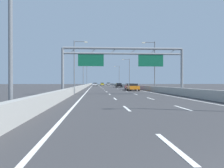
{
  "coord_description": "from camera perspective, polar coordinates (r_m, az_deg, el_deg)",
  "views": [
    {
      "loc": [
        -3.78,
        -2.51,
        1.65
      ],
      "look_at": [
        0.89,
        64.02,
        1.18
      ],
      "focal_mm": 38.6,
      "sensor_mm": 36.0,
      "label": 1
    }
  ],
  "objects": [
    {
      "name": "ground_plane",
      "position": [
        102.59,
        -1.9,
        -0.51
      ],
      "size": [
        260.0,
        260.0,
        0.0
      ],
      "primitive_type": "plane",
      "color": "#38383A"
    },
    {
      "name": "lane_dash_left_0",
      "position": [
        6.54,
        14.2,
        -14.2
      ],
      "size": [
        0.16,
        3.0,
        0.01
      ],
      "primitive_type": "cube",
      "color": "white",
      "rests_on": "ground_plane"
    },
    {
      "name": "lane_dash_left_1",
      "position": [
        15.23,
        3.5,
        -5.8
      ],
      "size": [
        0.16,
        3.0,
        0.01
      ],
      "primitive_type": "cube",
      "color": "white",
      "rests_on": "ground_plane"
    },
    {
      "name": "lane_dash_left_2",
      "position": [
        24.14,
        0.7,
        -3.5
      ],
      "size": [
        0.16,
        3.0,
        0.01
      ],
      "primitive_type": "cube",
      "color": "white",
      "rests_on": "ground_plane"
    },
    {
      "name": "lane_dash_left_3",
      "position": [
        33.11,
        -0.58,
        -2.44
      ],
      "size": [
        0.16,
        3.0,
        0.01
      ],
      "primitive_type": "cube",
      "color": "white",
      "rests_on": "ground_plane"
    },
    {
      "name": "lane_dash_left_4",
      "position": [
        42.09,
        -1.32,
        -1.83
      ],
      "size": [
        0.16,
        3.0,
        0.01
      ],
      "primitive_type": "cube",
      "color": "white",
      "rests_on": "ground_plane"
    },
    {
      "name": "lane_dash_left_5",
      "position": [
        51.07,
        -1.79,
        -1.44
      ],
      "size": [
        0.16,
        3.0,
        0.01
      ],
      "primitive_type": "cube",
      "color": "white",
      "rests_on": "ground_plane"
    },
    {
      "name": "lane_dash_left_6",
      "position": [
        60.06,
        -2.13,
        -1.16
      ],
      "size": [
        0.16,
        3.0,
        0.01
      ],
      "primitive_type": "cube",
      "color": "white",
      "rests_on": "ground_plane"
    },
    {
      "name": "lane_dash_left_7",
      "position": [
        69.05,
        -2.37,
        -0.96
      ],
      "size": [
        0.16,
        3.0,
        0.01
      ],
      "primitive_type": "cube",
      "color": "white",
      "rests_on": "ground_plane"
    },
    {
      "name": "lane_dash_left_8",
      "position": [
        78.05,
        -2.56,
        -0.8
      ],
      "size": [
        0.16,
        3.0,
        0.01
      ],
      "primitive_type": "cube",
      "color": "white",
      "rests_on": "ground_plane"
    },
    {
      "name": "lane_dash_left_9",
      "position": [
        87.04,
        -2.71,
        -0.68
      ],
      "size": [
        0.16,
        3.0,
        0.01
      ],
      "primitive_type": "cube",
      "color": "white",
      "rests_on": "ground_plane"
    },
    {
      "name": "lane_dash_left_10",
      "position": [
        96.04,
        -2.84,
        -0.57
      ],
      "size": [
        0.16,
        3.0,
        0.01
      ],
      "primitive_type": "cube",
      "color": "white",
      "rests_on": "ground_plane"
    },
    {
      "name": "lane_dash_left_11",
      "position": [
        105.04,
        -2.94,
        -0.49
      ],
      "size": [
        0.16,
        3.0,
        0.01
      ],
      "primitive_type": "cube",
      "color": "white",
      "rests_on": "ground_plane"
    },
    {
      "name": "lane_dash_left_12",
      "position": [
        114.04,
        -3.02,
        -0.42
      ],
      "size": [
        0.16,
        3.0,
        0.01
      ],
      "primitive_type": "cube",
      "color": "white",
      "rests_on": "ground_plane"
    },
    {
      "name": "lane_dash_left_13",
      "position": [
        123.03,
        -3.09,
        -0.36
      ],
      "size": [
        0.16,
        3.0,
        0.01
      ],
      "primitive_type": "cube",
      "color": "white",
      "rests_on": "ground_plane"
    },
    {
      "name": "lane_dash_left_14",
      "position": [
        132.03,
        -3.16,
        -0.31
      ],
      "size": [
        0.16,
        3.0,
        0.01
      ],
      "primitive_type": "cube",
      "color": "white",
      "rests_on": "ground_plane"
    },
    {
      "name": "lane_dash_left_15",
      "position": [
        141.03,
        -3.21,
        -0.26
      ],
      "size": [
        0.16,
        3.0,
        0.01
      ],
      "primitive_type": "cube",
      "color": "white",
      "rests_on": "ground_plane"
    },
    {
      "name": "lane_dash_left_16",
      "position": [
        150.03,
        -3.26,
        -0.22
      ],
      "size": [
        0.16,
        3.0,
        0.01
      ],
      "primitive_type": "cube",
      "color": "white",
      "rests_on": "ground_plane"
    },
    {
      "name": "lane_dash_left_17",
      "position": [
        159.03,
        -3.3,
        -0.18
      ],
      "size": [
        0.16,
        3.0,
        0.01
      ],
      "primitive_type": "cube",
      "color": "white",
      "rests_on": "ground_plane"
    },
    {
      "name": "lane_dash_right_1",
      "position": [
        16.09,
        16.37,
        -5.48
      ],
      "size": [
        0.16,
        3.0,
        0.01
      ],
      "primitive_type": "cube",
      "color": "white",
      "rests_on": "ground_plane"
    },
    {
      "name": "lane_dash_right_2",
      "position": [
        24.7,
        9.06,
        -3.42
      ],
      "size": [
        0.16,
        3.0,
        0.01
      ],
      "primitive_type": "cube",
      "color": "white",
      "rests_on": "ground_plane"
    },
    {
      "name": "lane_dash_right_3",
      "position": [
        33.52,
        5.58,
        -2.41
      ],
      "size": [
        0.16,
        3.0,
        0.01
      ],
      "primitive_type": "cube",
      "color": "white",
      "rests_on": "ground_plane"
    },
    {
      "name": "lane_dash_right_4",
      "position": [
        42.41,
        3.55,
        -1.82
      ],
      "size": [
        0.16,
        3.0,
        0.01
      ],
      "primitive_type": "cube",
      "color": "white",
      "rests_on": "ground_plane"
    },
    {
      "name": "lane_dash_right_5",
      "position": [
        51.34,
        2.23,
        -1.43
      ],
      "size": [
        0.16,
        3.0,
        0.01
      ],
      "primitive_type": "cube",
      "color": "white",
      "rests_on": "ground_plane"
    },
    {
      "name": "lane_dash_right_6",
      "position": [
        60.29,
        1.3,
        -1.16
      ],
      "size": [
        0.16,
        3.0,
        0.01
      ],
      "primitive_type": "cube",
      "color": "white",
      "rests_on": "ground_plane"
    },
    {
      "name": "lane_dash_right_7",
      "position": [
        69.25,
        0.61,
        -0.95
      ],
      "size": [
        0.16,
        3.0,
        0.01
      ],
      "primitive_type": "cube",
      "color": "white",
      "rests_on": "ground_plane"
    },
    {
      "name": "lane_dash_right_8",
      "position": [
        78.22,
        0.07,
        -0.8
      ],
      "size": [
        0.16,
        3.0,
        0.01
      ],
      "primitive_type": "cube",
      "color": "white",
      "rests_on": "ground_plane"
    },
    {
      "name": "lane_dash_right_9",
      "position": [
        87.2,
        -0.35,
        -0.67
      ],
      "size": [
        0.16,
        3.0,
        0.01
      ],
      "primitive_type": "cube",
      "color": "white",
      "rests_on": "ground_plane"
    },
    {
      "name": "lane_dash_right_10",
      "position": [
        96.18,
        -0.69,
        -0.57
      ],
      "size": [
        0.16,
        3.0,
        0.01
      ],
      "primitive_type": "cube",
      "color": "white",
      "rests_on": "ground_plane"
    },
    {
      "name": "lane_dash_right_11",
      "position": [
        105.17,
        -0.97,
        -0.49
      ],
      "size": [
        0.16,
        3.0,
        0.01
      ],
      "primitive_type": "cube",
      "color": "white",
      "rests_on": "ground_plane"
    },
    {
      "name": "lane_dash_right_12",
      "position": [
        114.15,
        -1.21,
        -0.42
      ],
      "size": [
        0.16,
        3.0,
        0.01
      ],
      "primitive_type": "cube",
      "color": "white",
      "rests_on": "ground_plane"
    },
    {
      "name": "lane_dash_right_13",
      "position": [
        123.14,
        -1.42,
        -0.36
      ],
      "size": [
        0.16,
        3.0,
        0.01
      ],
      "primitive_type": "cube",
      "color": "white",
      "rests_on": "ground_plane"
    },
    {
      "name": "lane_dash_right_14",
      "position": [
        132.13,
        -1.6,
        -0.31
      ],
      "size": [
        0.16,
        3.0,
        0.01
      ],
      "primitive_type": "cube",
      "color": "white",
      "rests_on": "ground_plane"
    },
    {
      "name": "lane_dash_right_15",
      "position": [
        141.13,
        -1.75,
        -0.26
      ],
      "size": [
        0.16,
        3.0,
        0.01
      ],
      "primitive_type": "cube",
      "color": "white",
      "rests_on": "ground_plane"
    },
    {
      "name": "lane_dash_right_16",
      "position": [
        150.12,
        -1.89,
        -0.22
      ],
      "size": [
        0.16,
        3.0,
        0.01
      ],
      "primitive_type": "cube",
      "color": "white",
      "rests_on": "ground_plane"
    },
    {
      "name": "lane_dash_right_17",
      "position": [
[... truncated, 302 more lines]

